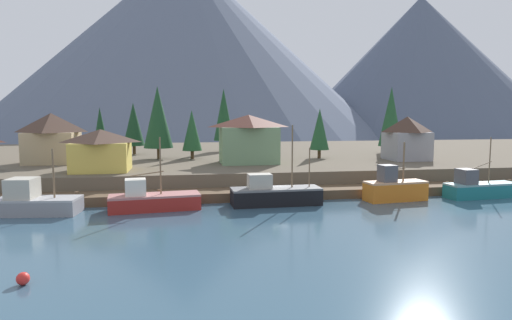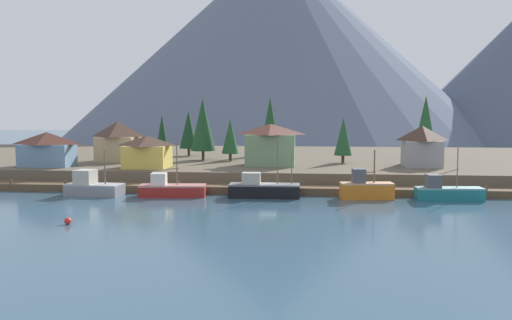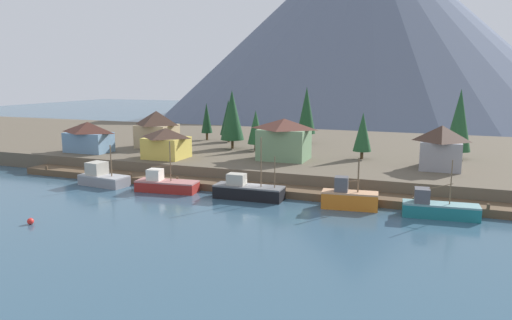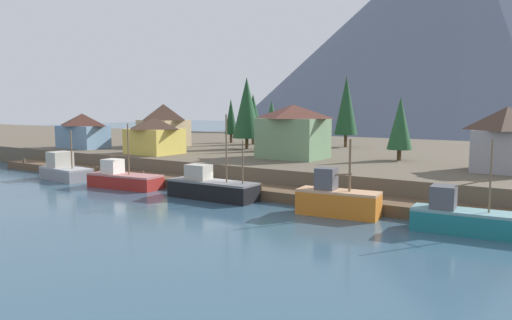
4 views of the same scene
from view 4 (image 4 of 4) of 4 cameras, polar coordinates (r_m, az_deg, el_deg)
name	(u,v)px [view 4 (image 4 of 4)]	position (r m, az deg, el deg)	size (l,w,h in m)	color
ground_plane	(317,177)	(64.56, 7.29, -2.05)	(400.00, 400.00, 1.00)	#335166
dock	(237,189)	(49.17, -2.22, -3.42)	(80.00, 4.00, 1.60)	brown
shoreline_bank	(353,157)	(75.18, 11.44, 0.38)	(400.00, 56.00, 2.50)	brown
mountain_west_peak	(463,24)	(193.86, 23.38, 14.66)	(169.45, 169.45, 77.70)	slate
fishing_boat_grey	(64,170)	(63.07, -21.80, -1.12)	(7.72, 3.91, 6.07)	gray
fishing_boat_red	(123,179)	(54.67, -15.47, -2.18)	(8.84, 3.78, 7.04)	maroon
fishing_boat_black	(211,188)	(46.49, -5.36, -3.30)	(9.17, 3.08, 8.12)	black
fishing_boat_orange	(337,200)	(39.62, 9.57, -4.69)	(6.83, 2.99, 6.27)	#CC6B1E
fishing_boat_teal	(469,219)	(36.74, 24.03, -6.41)	(8.37, 3.04, 6.67)	#196B70
house_grey	(506,139)	(52.32, 27.57, 2.25)	(5.81, 5.51, 6.36)	gray
house_green	(293,131)	(59.45, 4.42, 3.45)	(8.03, 6.18, 6.62)	#6B8E66
house_yellow	(154,135)	(66.52, -11.97, 2.89)	(6.73, 5.88, 4.95)	gold
house_tan	(164,125)	(79.23, -10.91, 4.14)	(6.81, 6.33, 6.85)	tan
house_blue	(83,130)	(79.28, -19.88, 3.32)	(8.23, 4.71, 5.36)	#6689A8
conifer_near_left	(231,117)	(85.93, -2.99, 5.15)	(2.34, 2.34, 7.83)	#4C3823
conifer_mid_left	(272,122)	(69.24, 1.86, 4.59)	(2.95, 2.95, 7.31)	#4C3823
conifer_mid_right	(400,123)	(59.32, 16.74, 4.20)	(2.96, 2.96, 7.56)	#4C3823
conifer_back_left	(346,105)	(77.66, 10.67, 6.38)	(3.65, 3.65, 11.26)	#4C3823
conifer_back_right	(247,108)	(72.69, -1.11, 6.23)	(4.35, 4.35, 10.83)	#4C3823
conifer_centre	(253,115)	(81.88, -0.35, 5.37)	(3.52, 3.52, 8.58)	#4C3823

